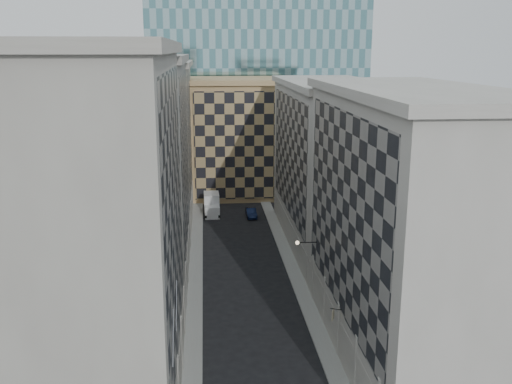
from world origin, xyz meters
TOP-DOWN VIEW (x-y plane):
  - sidewalk_west at (-5.25, 30.00)m, footprint 1.50×100.00m
  - sidewalk_east at (5.25, 30.00)m, footprint 1.50×100.00m
  - bldg_left_a at (-10.88, 11.00)m, footprint 10.80×22.80m
  - bldg_left_b at (-10.88, 33.00)m, footprint 10.80×22.80m
  - bldg_left_c at (-10.88, 55.00)m, footprint 10.80×22.80m
  - bldg_right_a at (10.88, 15.00)m, footprint 10.80×26.80m
  - bldg_right_b at (10.89, 42.00)m, footprint 10.80×28.80m
  - tan_block at (2.00, 67.90)m, footprint 16.80×14.80m
  - church_tower at (0.00, 82.00)m, footprint 7.20×7.20m
  - flagpoles_left at (-5.90, 6.00)m, footprint 0.10×6.33m
  - bracket_lamp at (4.38, 24.00)m, footprint 1.98×0.36m
  - box_truck at (-3.18, 55.37)m, footprint 2.29×5.39m
  - dark_car at (2.38, 53.22)m, footprint 1.48×3.94m
  - shop_sign at (5.42, 14.31)m, footprint 0.82×0.72m

SIDE VIEW (x-z plane):
  - sidewalk_west at x=-5.25m, z-range 0.00..0.15m
  - sidewalk_east at x=5.25m, z-range 0.00..0.15m
  - dark_car at x=2.38m, z-range 0.00..1.29m
  - box_truck at x=-3.18m, z-range -0.19..2.74m
  - shop_sign at x=5.42m, z-range 3.41..4.26m
  - bracket_lamp at x=4.38m, z-range 6.02..6.38m
  - flagpoles_left at x=-5.90m, z-range 6.83..9.17m
  - tan_block at x=2.00m, z-range 0.04..18.84m
  - bldg_right_b at x=10.89m, z-range 0.00..19.70m
  - bldg_right_a at x=10.88m, z-range -0.03..20.67m
  - bldg_left_c at x=-10.88m, z-range -0.02..21.68m
  - bldg_left_b at x=-10.88m, z-range -0.03..22.67m
  - bldg_left_a at x=-10.88m, z-range -0.03..23.67m
  - church_tower at x=0.00m, z-range 1.20..52.70m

